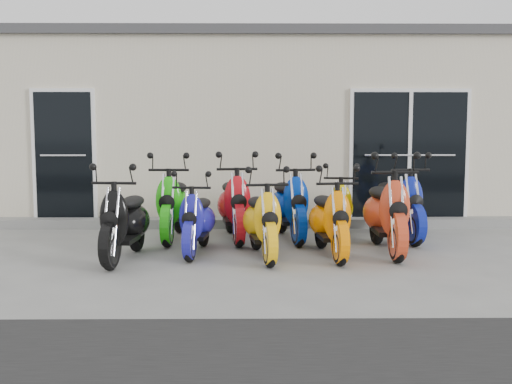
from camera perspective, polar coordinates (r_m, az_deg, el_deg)
ground at (r=8.79m, az=0.04°, el=-5.30°), size 80.00×80.00×0.00m
building at (r=13.81m, az=-0.21°, el=5.63°), size 14.00×6.00×3.20m
roof_cap at (r=13.89m, az=-0.21°, el=12.58°), size 14.20×6.20×0.16m
front_step at (r=10.76m, az=-0.08°, el=-2.73°), size 14.00×0.40×0.15m
door_left at (r=11.22m, az=-16.69°, el=3.46°), size 1.07×0.08×2.22m
door_right at (r=11.12m, az=13.46°, el=3.53°), size 2.02×0.08×2.22m
scooter_front_black at (r=8.31m, az=-11.63°, el=-1.65°), size 0.81×1.78×1.27m
scooter_front_blue at (r=8.59m, az=-5.26°, el=-1.71°), size 0.72×1.61×1.15m
scooter_front_orange_a at (r=8.28m, az=0.55°, el=-1.71°), size 0.84×1.73×1.23m
scooter_front_orange_b at (r=8.42m, az=6.60°, el=-1.58°), size 0.77×1.73×1.24m
scooter_front_red at (r=8.76m, az=11.54°, el=-0.85°), size 0.71×1.89×1.39m
scooter_back_green at (r=9.63m, az=-7.34°, el=-0.30°), size 0.72×1.83×1.34m
scooter_back_red at (r=9.56m, az=-1.97°, el=-0.25°), size 0.90×1.90×1.35m
scooter_back_blue at (r=9.59m, az=2.97°, el=-0.29°), size 0.93×1.89×1.33m
scooter_back_yellow at (r=9.79m, az=7.57°, el=-0.69°), size 0.81×1.65×1.17m
scooter_back_extra at (r=9.83m, az=12.58°, el=-0.28°), size 0.93×1.89×1.33m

